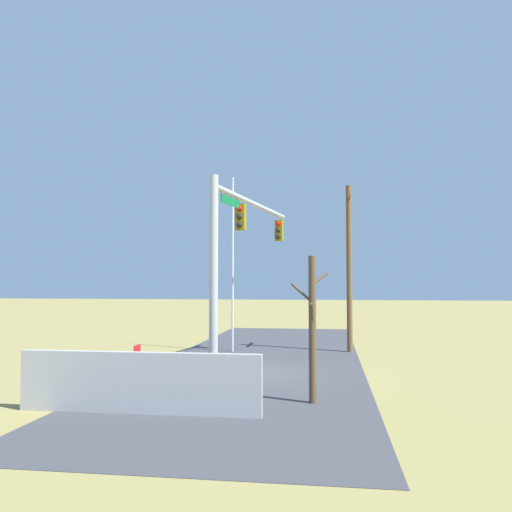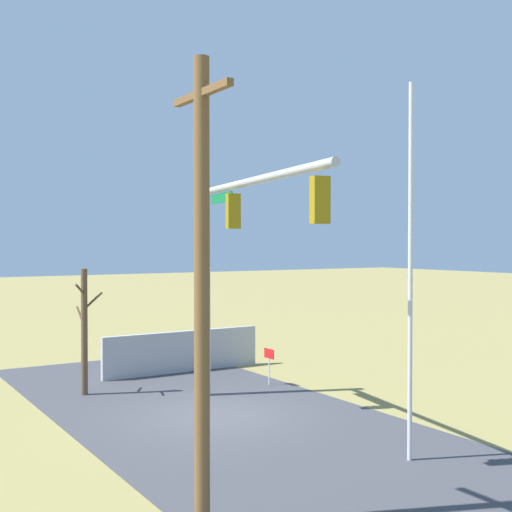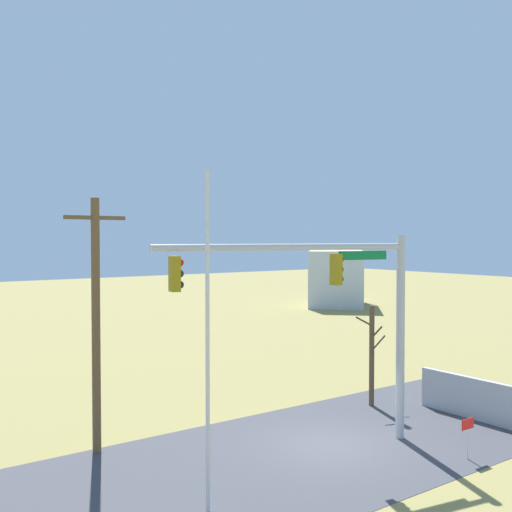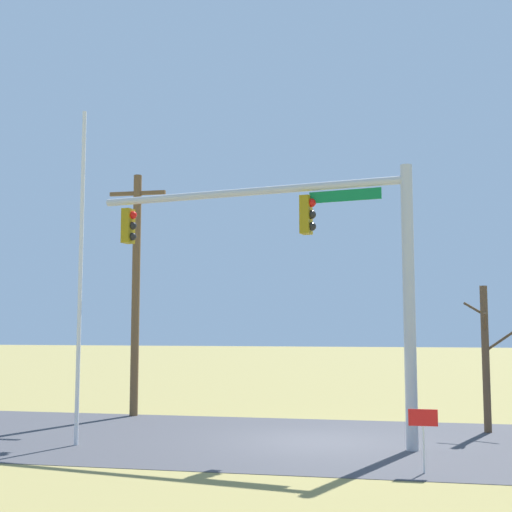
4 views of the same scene
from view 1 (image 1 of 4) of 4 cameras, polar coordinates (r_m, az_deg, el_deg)
name	(u,v)px [view 1 (image 1 of 4)]	position (r m, az deg, el deg)	size (l,w,h in m)	color
ground_plane	(251,373)	(18.90, -0.60, -12.69)	(160.00, 160.00, 0.00)	olive
road_surface	(264,357)	(22.82, 0.94, -10.99)	(28.00, 8.00, 0.01)	#3D3D42
sidewalk_corner	(206,391)	(15.88, -5.53, -14.54)	(6.00, 6.00, 0.01)	#B7B5AD
retaining_fence	(138,383)	(13.44, -12.74, -13.38)	(0.20, 6.12, 1.50)	#A8A8AD
signal_mast	(239,240)	(18.77, -1.87, 1.74)	(8.34, 1.71, 6.64)	#B2B5BA
flagpole	(233,264)	(24.40, -2.57, -0.86)	(0.10, 0.10, 8.17)	silver
utility_pole	(349,265)	(24.68, 10.16, -0.94)	(1.90, 0.26, 7.77)	brown
bare_tree	(312,327)	(14.13, 6.19, -7.70)	(1.27, 1.02, 3.93)	brown
open_sign	(137,355)	(17.23, -12.88, -10.52)	(0.56, 0.04, 1.22)	silver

